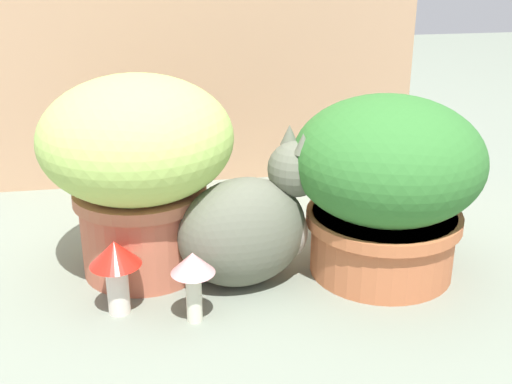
{
  "coord_description": "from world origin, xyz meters",
  "views": [
    {
      "loc": [
        -0.01,
        -1.18,
        0.67
      ],
      "look_at": [
        0.18,
        0.01,
        0.18
      ],
      "focal_mm": 46.71,
      "sensor_mm": 36.0,
      "label": 1
    }
  ],
  "objects": [
    {
      "name": "ground_plane",
      "position": [
        0.0,
        0.0,
        0.0
      ],
      "size": [
        6.0,
        6.0,
        0.0
      ],
      "primitive_type": "plane",
      "color": "gray"
    },
    {
      "name": "cardboard_backdrop",
      "position": [
        0.13,
        0.58,
        0.38
      ],
      "size": [
        1.15,
        0.03,
        0.76
      ],
      "primitive_type": "cube",
      "color": "tan",
      "rests_on": "ground"
    },
    {
      "name": "grass_planter",
      "position": [
        -0.04,
        0.07,
        0.23
      ],
      "size": [
        0.38,
        0.38,
        0.41
      ],
      "color": "#BA6248",
      "rests_on": "ground"
    },
    {
      "name": "leafy_planter",
      "position": [
        0.44,
        -0.02,
        0.2
      ],
      "size": [
        0.38,
        0.38,
        0.37
      ],
      "color": "#BF6940",
      "rests_on": "ground"
    },
    {
      "name": "cat",
      "position": [
        0.17,
        -0.01,
        0.12
      ],
      "size": [
        0.39,
        0.22,
        0.32
      ],
      "color": "#5D6050",
      "rests_on": "ground"
    },
    {
      "name": "mushroom_ornament_pink",
      "position": [
        0.04,
        -0.14,
        0.1
      ],
      "size": [
        0.08,
        0.08,
        0.14
      ],
      "color": "silver",
      "rests_on": "ground"
    },
    {
      "name": "mushroom_ornament_red",
      "position": [
        -0.09,
        -0.09,
        0.1
      ],
      "size": [
        0.09,
        0.09,
        0.15
      ],
      "color": "silver",
      "rests_on": "ground"
    }
  ]
}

